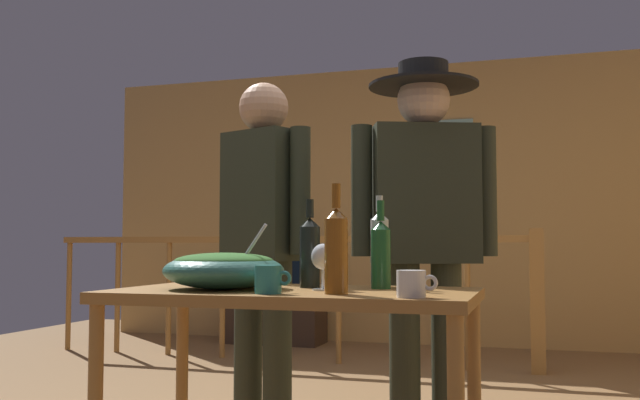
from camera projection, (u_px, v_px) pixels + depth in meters
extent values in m
cube|color=tan|center=(429.00, 203.00, 6.47)|extent=(6.40, 0.10, 2.57)
cube|color=#7CA9A4|center=(449.00, 138.00, 6.39)|extent=(0.43, 0.03, 0.34)
cylinder|color=#9E6B33|center=(69.00, 296.00, 6.09)|extent=(0.04, 0.04, 0.92)
cylinder|color=#9E6B33|center=(118.00, 297.00, 5.95)|extent=(0.04, 0.04, 0.92)
cylinder|color=#9E6B33|center=(169.00, 298.00, 5.80)|extent=(0.04, 0.04, 0.92)
cylinder|color=#9E6B33|center=(222.00, 300.00, 5.66)|extent=(0.04, 0.04, 0.92)
cylinder|color=#9E6B33|center=(279.00, 301.00, 5.52)|extent=(0.04, 0.04, 0.92)
cylinder|color=#9E6B33|center=(338.00, 303.00, 5.38)|extent=(0.04, 0.04, 0.92)
cylinder|color=#9E6B33|center=(401.00, 304.00, 5.23)|extent=(0.04, 0.04, 0.92)
cylinder|color=#9E6B33|center=(468.00, 306.00, 5.09)|extent=(0.04, 0.04, 0.92)
cylinder|color=#9E6B33|center=(538.00, 308.00, 4.95)|extent=(0.04, 0.04, 0.92)
cube|color=#9E6B33|center=(279.00, 239.00, 5.55)|extent=(3.97, 0.07, 0.05)
cube|color=#9E6B33|center=(538.00, 301.00, 4.95)|extent=(0.10, 0.10, 1.02)
cube|color=#38281E|center=(275.00, 319.00, 6.47)|extent=(0.90, 0.40, 0.43)
cube|color=black|center=(275.00, 295.00, 6.48)|extent=(0.20, 0.12, 0.02)
cylinder|color=black|center=(275.00, 289.00, 6.49)|extent=(0.03, 0.03, 0.08)
cube|color=black|center=(274.00, 267.00, 6.47)|extent=(0.57, 0.06, 0.34)
cube|color=black|center=(273.00, 267.00, 6.45)|extent=(0.52, 0.01, 0.31)
cube|color=#9E6B33|center=(294.00, 295.00, 2.48)|extent=(1.27, 0.68, 0.04)
cylinder|color=#9E6B33|center=(182.00, 378.00, 2.91)|extent=(0.05, 0.05, 0.71)
cylinder|color=#9E6B33|center=(474.00, 396.00, 2.57)|extent=(0.05, 0.05, 0.71)
ellipsoid|color=#337060|center=(224.00, 271.00, 2.51)|extent=(0.43, 0.43, 0.13)
ellipsoid|color=#38702D|center=(224.00, 261.00, 2.51)|extent=(0.35, 0.35, 0.06)
cylinder|color=silver|center=(246.00, 254.00, 2.49)|extent=(0.16, 0.01, 0.22)
cylinder|color=silver|center=(323.00, 290.00, 2.43)|extent=(0.07, 0.07, 0.01)
cylinder|color=silver|center=(323.00, 278.00, 2.43)|extent=(0.01, 0.01, 0.07)
ellipsoid|color=silver|center=(323.00, 257.00, 2.44)|extent=(0.08, 0.08, 0.09)
cylinder|color=#1E5628|center=(381.00, 259.00, 2.53)|extent=(0.07, 0.07, 0.21)
cone|color=#1E5628|center=(381.00, 225.00, 2.54)|extent=(0.07, 0.07, 0.03)
cylinder|color=#1E5628|center=(381.00, 211.00, 2.54)|extent=(0.03, 0.03, 0.07)
cylinder|color=silver|center=(380.00, 253.00, 2.64)|extent=(0.07, 0.07, 0.25)
cone|color=silver|center=(379.00, 216.00, 2.65)|extent=(0.07, 0.07, 0.03)
cylinder|color=silver|center=(379.00, 204.00, 2.65)|extent=(0.03, 0.03, 0.06)
cylinder|color=brown|center=(336.00, 256.00, 2.26)|extent=(0.08, 0.08, 0.24)
cone|color=brown|center=(336.00, 213.00, 2.27)|extent=(0.08, 0.08, 0.03)
cylinder|color=brown|center=(336.00, 196.00, 2.27)|extent=(0.03, 0.03, 0.08)
cylinder|color=black|center=(310.00, 257.00, 2.60)|extent=(0.08, 0.08, 0.22)
cone|color=black|center=(310.00, 222.00, 2.60)|extent=(0.08, 0.08, 0.03)
cylinder|color=black|center=(310.00, 209.00, 2.61)|extent=(0.03, 0.03, 0.07)
cylinder|color=teal|center=(268.00, 279.00, 2.27)|extent=(0.09, 0.09, 0.09)
torus|color=teal|center=(284.00, 278.00, 2.26)|extent=(0.05, 0.01, 0.05)
cylinder|color=white|center=(411.00, 284.00, 2.11)|extent=(0.09, 0.09, 0.08)
torus|color=white|center=(430.00, 283.00, 2.09)|extent=(0.05, 0.01, 0.05)
cylinder|color=#2D3323|center=(277.00, 355.00, 3.11)|extent=(0.13, 0.13, 0.83)
cylinder|color=#2D3323|center=(248.00, 351.00, 3.22)|extent=(0.13, 0.13, 0.83)
cube|color=#2D3323|center=(263.00, 196.00, 3.21)|extent=(0.40, 0.33, 0.59)
cylinder|color=#2D3323|center=(300.00, 191.00, 3.08)|extent=(0.09, 0.09, 0.56)
cylinder|color=#2D3323|center=(229.00, 195.00, 3.35)|extent=(0.09, 0.09, 0.56)
sphere|color=tan|center=(264.00, 108.00, 3.24)|extent=(0.23, 0.23, 0.23)
cylinder|color=#2D3323|center=(447.00, 361.00, 2.96)|extent=(0.13, 0.13, 0.83)
cylinder|color=#2D3323|center=(405.00, 362.00, 2.95)|extent=(0.13, 0.13, 0.83)
cube|color=#2D3323|center=(424.00, 194.00, 3.00)|extent=(0.49, 0.36, 0.59)
cylinder|color=#2D3323|center=(486.00, 191.00, 3.02)|extent=(0.09, 0.09, 0.56)
cylinder|color=#2D3323|center=(362.00, 191.00, 2.98)|extent=(0.09, 0.09, 0.56)
sphere|color=beige|center=(423.00, 100.00, 3.02)|extent=(0.23, 0.23, 0.23)
cylinder|color=black|center=(423.00, 86.00, 3.03)|extent=(0.47, 0.47, 0.01)
cylinder|color=black|center=(423.00, 74.00, 3.03)|extent=(0.22, 0.22, 0.10)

